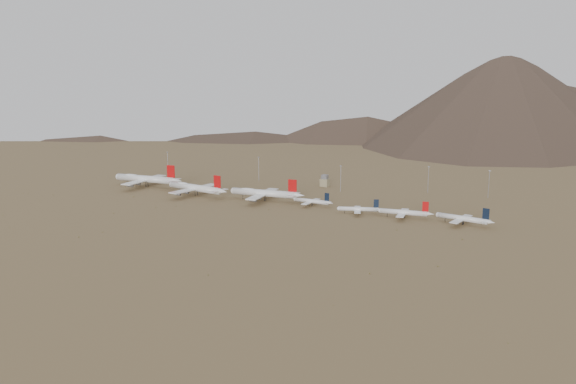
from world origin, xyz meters
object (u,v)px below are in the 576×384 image
at_px(narrowbody_b, 359,209).
at_px(widebody_centre, 195,188).
at_px(widebody_east, 264,193).
at_px(widebody_west, 146,179).
at_px(control_tower, 325,181).
at_px(narrowbody_a, 312,201).

bearing_deg(narrowbody_b, widebody_centre, 160.26).
distance_m(widebody_centre, widebody_east, 69.70).
xyz_separation_m(widebody_west, control_tower, (163.27, 80.34, -2.90)).
height_order(narrowbody_a, control_tower, narrowbody_a).
distance_m(widebody_east, control_tower, 91.76).
xyz_separation_m(widebody_west, narrowbody_b, (233.46, -19.00, -4.21)).
relative_size(widebody_centre, narrowbody_b, 2.02).
xyz_separation_m(narrowbody_a, narrowbody_b, (45.97, -10.88, -0.09)).
distance_m(widebody_centre, control_tower, 132.79).
bearing_deg(control_tower, widebody_centre, -133.97).
bearing_deg(control_tower, narrowbody_a, -74.69).
bearing_deg(narrowbody_a, widebody_west, -178.50).
xyz_separation_m(narrowbody_b, control_tower, (-70.18, 99.33, 1.31)).
xyz_separation_m(widebody_west, narrowbody_a, (187.49, -8.12, -4.13)).
bearing_deg(narrowbody_b, control_tower, 106.83).
distance_m(widebody_centre, narrowbody_a, 116.66).
xyz_separation_m(widebody_west, widebody_centre, (71.10, -15.22, -0.70)).
height_order(widebody_centre, widebody_east, widebody_centre).
height_order(widebody_west, narrowbody_a, widebody_west).
bearing_deg(widebody_east, control_tower, 70.48).
bearing_deg(widebody_west, widebody_east, -6.78).
relative_size(narrowbody_a, narrowbody_b, 1.06).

